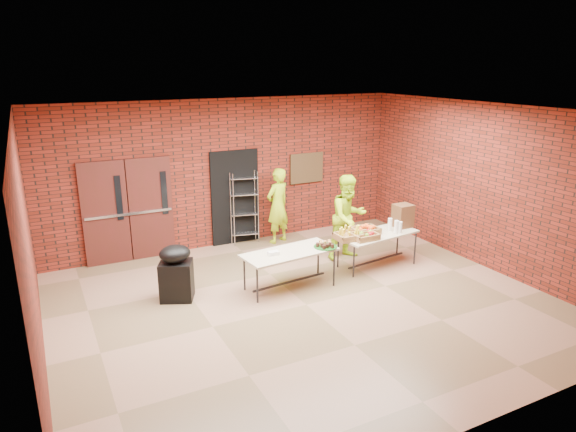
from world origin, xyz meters
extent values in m
cube|color=brown|center=(0.00, 0.00, -0.02)|extent=(8.00, 7.00, 0.04)
cube|color=silver|center=(0.00, 0.00, 3.22)|extent=(8.00, 7.00, 0.04)
cube|color=maroon|center=(0.00, 3.52, 1.60)|extent=(8.00, 0.04, 3.20)
cube|color=maroon|center=(0.00, -3.52, 1.60)|extent=(8.00, 0.04, 3.20)
cube|color=maroon|center=(-4.02, 0.00, 1.60)|extent=(0.04, 7.00, 3.20)
cube|color=maroon|center=(4.02, 0.00, 1.60)|extent=(0.04, 7.00, 3.20)
cube|color=#431513|center=(-2.65, 3.44, 1.05)|extent=(0.88, 0.08, 2.10)
cube|color=#431513|center=(-1.75, 3.44, 1.05)|extent=(0.88, 0.08, 2.10)
cube|color=black|center=(-2.37, 3.39, 1.35)|extent=(0.12, 0.02, 0.90)
cube|color=black|center=(-1.47, 3.39, 1.35)|extent=(0.12, 0.02, 0.90)
cube|color=#B0B1B7|center=(-2.20, 3.38, 1.00)|extent=(1.70, 0.04, 0.05)
cube|color=black|center=(0.10, 3.46, 1.05)|extent=(1.10, 0.06, 2.10)
cube|color=#46301C|center=(1.90, 3.45, 1.55)|extent=(0.85, 0.04, 0.70)
cube|color=beige|center=(0.06, 0.73, 0.68)|extent=(1.77, 0.88, 0.04)
cube|color=#29292D|center=(0.06, 0.73, 0.11)|extent=(1.51, 0.19, 0.03)
cylinder|color=#29292D|center=(-0.70, 1.02, 0.33)|extent=(0.03, 0.03, 0.66)
cylinder|color=#29292D|center=(0.82, 1.02, 0.33)|extent=(0.03, 0.03, 0.66)
cylinder|color=#29292D|center=(-0.70, 0.45, 0.33)|extent=(0.03, 0.03, 0.66)
cylinder|color=#29292D|center=(0.82, 0.45, 0.33)|extent=(0.03, 0.03, 0.66)
cube|color=beige|center=(2.09, 0.89, 0.66)|extent=(1.73, 0.91, 0.04)
cube|color=#29292D|center=(2.09, 0.89, 0.11)|extent=(1.46, 0.24, 0.03)
cylinder|color=#29292D|center=(1.36, 1.16, 0.32)|extent=(0.03, 0.03, 0.64)
cylinder|color=#29292D|center=(2.83, 1.16, 0.32)|extent=(0.03, 0.03, 0.64)
cylinder|color=#29292D|center=(1.36, 0.61, 0.32)|extent=(0.03, 0.03, 0.64)
cylinder|color=#29292D|center=(2.83, 0.61, 0.32)|extent=(0.03, 0.03, 0.64)
cube|color=olive|center=(1.39, 0.86, 0.72)|extent=(0.50, 0.39, 0.08)
cube|color=olive|center=(1.87, 0.99, 0.72)|extent=(0.50, 0.39, 0.08)
cube|color=olive|center=(1.66, 0.72, 0.72)|extent=(0.48, 0.37, 0.07)
cylinder|color=#155016|center=(0.74, 0.64, 0.71)|extent=(0.43, 0.43, 0.02)
cube|color=white|center=(-0.27, 0.72, 0.73)|extent=(0.19, 0.13, 0.06)
cube|color=#56301D|center=(2.80, 1.01, 0.92)|extent=(0.36, 0.32, 0.47)
cylinder|color=white|center=(2.42, 0.73, 0.81)|extent=(0.09, 0.09, 0.26)
cylinder|color=white|center=(2.48, 0.69, 0.80)|extent=(0.08, 0.08, 0.24)
cylinder|color=white|center=(2.41, 0.92, 0.81)|extent=(0.09, 0.09, 0.26)
cube|color=black|center=(-1.87, 1.21, 0.34)|extent=(0.67, 0.62, 0.69)
ellipsoid|color=black|center=(-1.87, 1.21, 0.83)|extent=(0.67, 0.63, 0.29)
imported|color=#ACD918|center=(0.96, 3.07, 0.85)|extent=(0.72, 0.59, 1.70)
imported|color=#ACD918|center=(1.82, 1.53, 0.88)|extent=(0.90, 0.72, 1.76)
camera|label=1|loc=(-3.83, -6.84, 3.92)|focal=32.00mm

